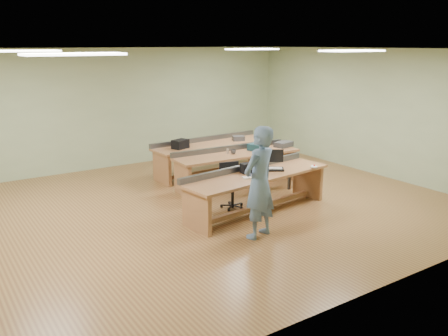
{
  "coord_description": "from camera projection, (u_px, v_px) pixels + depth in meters",
  "views": [
    {
      "loc": [
        -4.27,
        -7.54,
        3.1
      ],
      "look_at": [
        0.32,
        -0.6,
        0.91
      ],
      "focal_mm": 38.0,
      "sensor_mm": 36.0,
      "label": 1
    }
  ],
  "objects": [
    {
      "name": "floor",
      "position": [
        193.0,
        209.0,
        9.15
      ],
      "size": [
        10.0,
        10.0,
        0.0
      ],
      "primitive_type": "plane",
      "color": "olive",
      "rests_on": "ground"
    },
    {
      "name": "ceiling",
      "position": [
        190.0,
        49.0,
        8.38
      ],
      "size": [
        10.0,
        10.0,
        0.0
      ],
      "primitive_type": "plane",
      "color": "silver",
      "rests_on": "wall_back"
    },
    {
      "name": "wall_back",
      "position": [
        113.0,
        109.0,
        11.99
      ],
      "size": [
        10.0,
        0.04,
        3.0
      ],
      "primitive_type": "cube",
      "color": "#A2B589",
      "rests_on": "floor"
    },
    {
      "name": "wall_front",
      "position": [
        361.0,
        185.0,
        5.54
      ],
      "size": [
        10.0,
        0.04,
        3.0
      ],
      "primitive_type": "cube",
      "color": "#A2B589",
      "rests_on": "floor"
    },
    {
      "name": "wall_right",
      "position": [
        372.0,
        112.0,
        11.43
      ],
      "size": [
        0.04,
        8.0,
        3.0
      ],
      "primitive_type": "cube",
      "color": "#A2B589",
      "rests_on": "floor"
    },
    {
      "name": "fluor_panels",
      "position": [
        190.0,
        51.0,
        8.39
      ],
      "size": [
        6.2,
        3.5,
        0.03
      ],
      "color": "white",
      "rests_on": "ceiling"
    },
    {
      "name": "workbench_front",
      "position": [
        256.0,
        183.0,
        8.88
      ],
      "size": [
        3.17,
        1.19,
        0.86
      ],
      "rotation": [
        0.0,
        0.0,
        0.12
      ],
      "color": "#9F6C43",
      "rests_on": "floor"
    },
    {
      "name": "workbench_mid",
      "position": [
        236.0,
        161.0,
        10.53
      ],
      "size": [
        2.93,
        0.9,
        0.86
      ],
      "rotation": [
        0.0,
        0.0,
        -0.04
      ],
      "color": "#9F6C43",
      "rests_on": "floor"
    },
    {
      "name": "workbench_back",
      "position": [
        212.0,
        151.0,
        11.56
      ],
      "size": [
        3.11,
        0.99,
        0.86
      ],
      "rotation": [
        0.0,
        0.0,
        0.06
      ],
      "color": "#9F6C43",
      "rests_on": "floor"
    },
    {
      "name": "person",
      "position": [
        259.0,
        183.0,
        7.63
      ],
      "size": [
        0.78,
        0.62,
        1.85
      ],
      "primitive_type": "imported",
      "rotation": [
        0.0,
        0.0,
        3.44
      ],
      "color": "slate",
      "rests_on": "floor"
    },
    {
      "name": "laptop_base",
      "position": [
        275.0,
        169.0,
        9.06
      ],
      "size": [
        0.41,
        0.4,
        0.03
      ],
      "primitive_type": "cube",
      "rotation": [
        0.0,
        0.0,
        -0.61
      ],
      "color": "black",
      "rests_on": "workbench_front"
    },
    {
      "name": "laptop_screen",
      "position": [
        275.0,
        156.0,
        9.13
      ],
      "size": [
        0.27,
        0.19,
        0.25
      ],
      "primitive_type": "cube",
      "rotation": [
        0.0,
        0.0,
        -0.61
      ],
      "color": "black",
      "rests_on": "laptop_base"
    },
    {
      "name": "keyboard",
      "position": [
        254.0,
        177.0,
        8.57
      ],
      "size": [
        0.44,
        0.21,
        0.02
      ],
      "primitive_type": "cube",
      "rotation": [
        0.0,
        0.0,
        -0.16
      ],
      "color": "beige",
      "rests_on": "workbench_front"
    },
    {
      "name": "trackball_mouse",
      "position": [
        314.0,
        167.0,
        9.19
      ],
      "size": [
        0.14,
        0.16,
        0.06
      ],
      "primitive_type": "ellipsoid",
      "rotation": [
        0.0,
        0.0,
        0.1
      ],
      "color": "white",
      "rests_on": "workbench_front"
    },
    {
      "name": "camera_bag",
      "position": [
        248.0,
        168.0,
        8.85
      ],
      "size": [
        0.29,
        0.21,
        0.18
      ],
      "primitive_type": "cube",
      "rotation": [
        0.0,
        0.0,
        -0.15
      ],
      "color": "black",
      "rests_on": "workbench_front"
    },
    {
      "name": "task_chair",
      "position": [
        232.0,
        191.0,
        9.19
      ],
      "size": [
        0.56,
        0.56,
        0.87
      ],
      "rotation": [
        0.0,
        0.0,
        -0.22
      ],
      "color": "black",
      "rests_on": "floor"
    },
    {
      "name": "parts_bin_teal",
      "position": [
        258.0,
        147.0,
        10.77
      ],
      "size": [
        0.52,
        0.46,
        0.15
      ],
      "primitive_type": "cube",
      "rotation": [
        0.0,
        0.0,
        0.35
      ],
      "color": "#153946",
      "rests_on": "workbench_mid"
    },
    {
      "name": "parts_bin_grey",
      "position": [
        284.0,
        144.0,
        11.11
      ],
      "size": [
        0.48,
        0.36,
        0.12
      ],
      "primitive_type": "cube",
      "rotation": [
        0.0,
        0.0,
        0.23
      ],
      "color": "#363639",
      "rests_on": "workbench_mid"
    },
    {
      "name": "mug",
      "position": [
        233.0,
        152.0,
        10.39
      ],
      "size": [
        0.14,
        0.14,
        0.1
      ],
      "primitive_type": "imported",
      "rotation": [
        0.0,
        0.0,
        0.13
      ],
      "color": "#363639",
      "rests_on": "workbench_mid"
    },
    {
      "name": "drinks_can",
      "position": [
        228.0,
        151.0,
        10.4
      ],
      "size": [
        0.06,
        0.06,
        0.11
      ],
      "primitive_type": "cylinder",
      "rotation": [
        0.0,
        0.0,
        0.02
      ],
      "color": "#B8B8BC",
      "rests_on": "workbench_mid"
    },
    {
      "name": "storage_box_back",
      "position": [
        180.0,
        144.0,
        10.91
      ],
      "size": [
        0.42,
        0.35,
        0.2
      ],
      "primitive_type": "cube",
      "rotation": [
        0.0,
        0.0,
        0.32
      ],
      "color": "black",
      "rests_on": "workbench_back"
    },
    {
      "name": "tray_back",
      "position": [
        238.0,
        138.0,
        11.81
      ],
      "size": [
        0.35,
        0.3,
        0.12
      ],
      "primitive_type": "cube",
      "rotation": [
        0.0,
        0.0,
        -0.37
      ],
      "color": "#363639",
      "rests_on": "workbench_back"
    }
  ]
}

